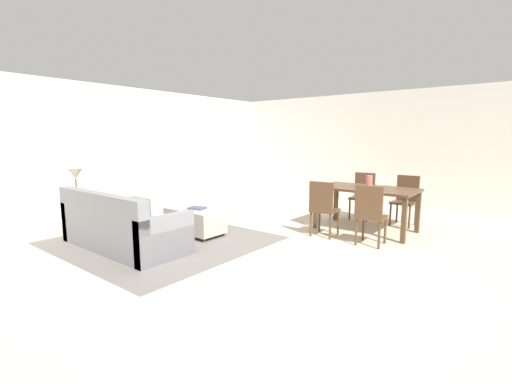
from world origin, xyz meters
The scene contains 15 objects.
ground_plane centered at (0.00, 0.00, 0.00)m, with size 10.80×10.80×0.00m, color beige.
wall_back centered at (0.00, 5.00, 1.35)m, with size 9.00×0.12×2.70m, color silver.
wall_left centered at (-4.50, 0.50, 1.35)m, with size 0.12×11.00×2.70m, color silver.
area_rug centered at (-1.90, -0.36, 0.00)m, with size 3.00×2.80×0.01m, color slate.
couch centered at (-2.05, -0.97, 0.29)m, with size 2.11×0.87×0.86m.
ottoman_table centered at (-1.75, 0.19, 0.25)m, with size 0.99×0.53×0.44m.
side_table centered at (-3.40, -0.96, 0.46)m, with size 0.40×0.40×0.59m.
table_lamp centered at (-3.40, -0.96, 1.00)m, with size 0.26×0.26×0.53m.
dining_table centered at (0.38, 2.24, 0.67)m, with size 1.64×0.92×0.76m.
dining_chair_near_left centered at (-0.01, 1.40, 0.52)m, with size 0.43×0.43×0.92m.
dining_chair_near_right centered at (0.77, 1.40, 0.52)m, with size 0.43×0.43×0.92m.
dining_chair_far_left centered at (-0.02, 3.09, 0.52)m, with size 0.43×0.43×0.92m.
dining_chair_far_right centered at (0.80, 3.09, 0.52)m, with size 0.42×0.42×0.92m.
vase_centerpiece centered at (0.41, 2.27, 0.87)m, with size 0.11×0.11×0.21m, color #B26659.
book_on_ottoman centered at (-1.71, 0.21, 0.46)m, with size 0.26×0.20×0.03m, color #3F4C72.
Camera 1 is at (2.66, -3.70, 1.61)m, focal length 24.86 mm.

